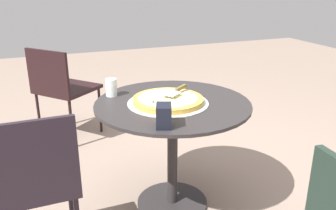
{
  "coord_description": "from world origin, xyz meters",
  "views": [
    {
      "loc": [
        -1.78,
        0.73,
        1.37
      ],
      "look_at": [
        -0.01,
        0.03,
        0.68
      ],
      "focal_mm": 38.0,
      "sensor_mm": 36.0,
      "label": 1
    }
  ],
  "objects_px": {
    "patio_table": "(173,128)",
    "patio_chair_far": "(35,181)",
    "pizza_server": "(177,90)",
    "patio_chair_corner": "(61,85)",
    "pizza_on_tray": "(168,100)",
    "drinking_cup": "(111,87)",
    "napkin_dispenser": "(164,116)"
  },
  "relations": [
    {
      "from": "napkin_dispenser",
      "to": "drinking_cup",
      "type": "bearing_deg",
      "value": 34.43
    },
    {
      "from": "drinking_cup",
      "to": "pizza_server",
      "type": "bearing_deg",
      "value": -122.46
    },
    {
      "from": "patio_table",
      "to": "pizza_server",
      "type": "bearing_deg",
      "value": -51.05
    },
    {
      "from": "patio_table",
      "to": "pizza_server",
      "type": "distance_m",
      "value": 0.23
    },
    {
      "from": "patio_chair_far",
      "to": "patio_chair_corner",
      "type": "bearing_deg",
      "value": -9.6
    },
    {
      "from": "patio_chair_far",
      "to": "napkin_dispenser",
      "type": "bearing_deg",
      "value": -93.04
    },
    {
      "from": "patio_table",
      "to": "patio_chair_corner",
      "type": "relative_size",
      "value": 1.1
    },
    {
      "from": "drinking_cup",
      "to": "patio_chair_corner",
      "type": "height_order",
      "value": "patio_chair_corner"
    },
    {
      "from": "napkin_dispenser",
      "to": "patio_chair_corner",
      "type": "height_order",
      "value": "patio_chair_corner"
    },
    {
      "from": "patio_table",
      "to": "patio_chair_corner",
      "type": "distance_m",
      "value": 1.35
    },
    {
      "from": "pizza_server",
      "to": "patio_chair_corner",
      "type": "distance_m",
      "value": 1.36
    },
    {
      "from": "pizza_on_tray",
      "to": "patio_table",
      "type": "bearing_deg",
      "value": -79.39
    },
    {
      "from": "pizza_on_tray",
      "to": "patio_chair_far",
      "type": "height_order",
      "value": "patio_chair_far"
    },
    {
      "from": "patio_table",
      "to": "pizza_on_tray",
      "type": "height_order",
      "value": "pizza_on_tray"
    },
    {
      "from": "napkin_dispenser",
      "to": "pizza_on_tray",
      "type": "bearing_deg",
      "value": -3.54
    },
    {
      "from": "drinking_cup",
      "to": "patio_chair_far",
      "type": "height_order",
      "value": "patio_chair_far"
    },
    {
      "from": "pizza_server",
      "to": "pizza_on_tray",
      "type": "bearing_deg",
      "value": 117.43
    },
    {
      "from": "pizza_on_tray",
      "to": "drinking_cup",
      "type": "xyz_separation_m",
      "value": [
        0.25,
        0.27,
        0.04
      ]
    },
    {
      "from": "drinking_cup",
      "to": "napkin_dispenser",
      "type": "distance_m",
      "value": 0.57
    },
    {
      "from": "patio_table",
      "to": "pizza_server",
      "type": "xyz_separation_m",
      "value": [
        0.03,
        -0.04,
        0.22
      ]
    },
    {
      "from": "pizza_server",
      "to": "patio_chair_far",
      "type": "relative_size",
      "value": 0.24
    },
    {
      "from": "pizza_server",
      "to": "patio_chair_far",
      "type": "xyz_separation_m",
      "value": [
        -0.31,
        0.81,
        -0.24
      ]
    },
    {
      "from": "drinking_cup",
      "to": "patio_chair_far",
      "type": "bearing_deg",
      "value": 137.38
    },
    {
      "from": "drinking_cup",
      "to": "napkin_dispenser",
      "type": "bearing_deg",
      "value": -166.76
    },
    {
      "from": "pizza_on_tray",
      "to": "pizza_server",
      "type": "height_order",
      "value": "pizza_server"
    },
    {
      "from": "patio_table",
      "to": "drinking_cup",
      "type": "distance_m",
      "value": 0.44
    },
    {
      "from": "patio_table",
      "to": "patio_chair_far",
      "type": "height_order",
      "value": "patio_chair_far"
    },
    {
      "from": "patio_table",
      "to": "napkin_dispenser",
      "type": "bearing_deg",
      "value": 151.03
    },
    {
      "from": "pizza_on_tray",
      "to": "pizza_server",
      "type": "xyz_separation_m",
      "value": [
        0.03,
        -0.07,
        0.04
      ]
    },
    {
      "from": "pizza_on_tray",
      "to": "napkin_dispenser",
      "type": "distance_m",
      "value": 0.34
    },
    {
      "from": "patio_chair_corner",
      "to": "pizza_on_tray",
      "type": "bearing_deg",
      "value": -158.71
    },
    {
      "from": "patio_table",
      "to": "pizza_on_tray",
      "type": "distance_m",
      "value": 0.18
    }
  ]
}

